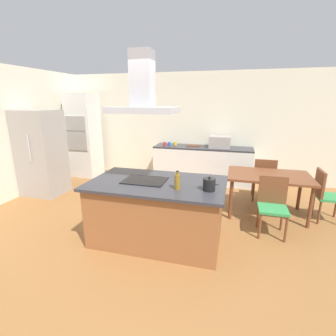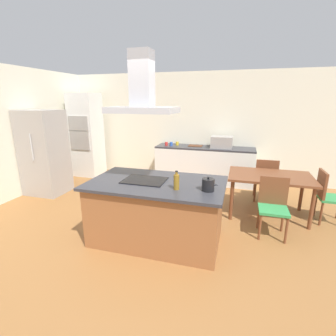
# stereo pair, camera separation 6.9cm
# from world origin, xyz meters

# --- Properties ---
(ground) EXTENTS (16.00, 16.00, 0.00)m
(ground) POSITION_xyz_m (0.00, 1.50, 0.00)
(ground) COLOR #936033
(wall_back) EXTENTS (7.20, 0.10, 2.70)m
(wall_back) POSITION_xyz_m (0.00, 3.25, 1.35)
(wall_back) COLOR silver
(wall_back) RESTS_ON ground
(wall_left) EXTENTS (0.10, 8.80, 2.70)m
(wall_left) POSITION_xyz_m (-3.45, 1.00, 1.35)
(wall_left) COLOR silver
(wall_left) RESTS_ON ground
(kitchen_island) EXTENTS (1.91, 1.13, 0.90)m
(kitchen_island) POSITION_xyz_m (0.00, 0.00, 0.45)
(kitchen_island) COLOR #995B33
(kitchen_island) RESTS_ON ground
(cooktop) EXTENTS (0.60, 0.44, 0.01)m
(cooktop) POSITION_xyz_m (-0.18, 0.00, 0.91)
(cooktop) COLOR black
(cooktop) RESTS_ON kitchen_island
(tea_kettle) EXTENTS (0.21, 0.16, 0.19)m
(tea_kettle) POSITION_xyz_m (0.75, -0.15, 0.98)
(tea_kettle) COLOR black
(tea_kettle) RESTS_ON kitchen_island
(olive_oil_bottle) EXTENTS (0.07, 0.07, 0.25)m
(olive_oil_bottle) POSITION_xyz_m (0.35, -0.22, 1.01)
(olive_oil_bottle) COLOR olive
(olive_oil_bottle) RESTS_ON kitchen_island
(back_counter) EXTENTS (2.41, 0.62, 0.90)m
(back_counter) POSITION_xyz_m (0.27, 2.88, 0.45)
(back_counter) COLOR silver
(back_counter) RESTS_ON ground
(countertop_microwave) EXTENTS (0.50, 0.38, 0.28)m
(countertop_microwave) POSITION_xyz_m (0.68, 2.88, 1.04)
(countertop_microwave) COLOR #9E9993
(countertop_microwave) RESTS_ON back_counter
(coffee_mug_red) EXTENTS (0.08, 0.08, 0.09)m
(coffee_mug_red) POSITION_xyz_m (-0.69, 2.80, 0.95)
(coffee_mug_red) COLOR red
(coffee_mug_red) RESTS_ON back_counter
(coffee_mug_blue) EXTENTS (0.08, 0.08, 0.09)m
(coffee_mug_blue) POSITION_xyz_m (-0.57, 2.82, 0.95)
(coffee_mug_blue) COLOR #2D56B2
(coffee_mug_blue) RESTS_ON back_counter
(coffee_mug_yellow) EXTENTS (0.08, 0.08, 0.09)m
(coffee_mug_yellow) POSITION_xyz_m (-0.44, 2.93, 0.95)
(coffee_mug_yellow) COLOR gold
(coffee_mug_yellow) RESTS_ON back_counter
(cutting_board) EXTENTS (0.34, 0.24, 0.02)m
(cutting_board) POSITION_xyz_m (0.03, 2.93, 0.91)
(cutting_board) COLOR #59331E
(cutting_board) RESTS_ON back_counter
(wall_oven_stack) EXTENTS (0.70, 0.66, 2.20)m
(wall_oven_stack) POSITION_xyz_m (-2.90, 2.65, 1.10)
(wall_oven_stack) COLOR silver
(wall_oven_stack) RESTS_ON ground
(refrigerator) EXTENTS (0.80, 0.73, 1.82)m
(refrigerator) POSITION_xyz_m (-2.98, 1.16, 0.91)
(refrigerator) COLOR #9E9993
(refrigerator) RESTS_ON ground
(dining_table) EXTENTS (1.40, 0.90, 0.75)m
(dining_table) POSITION_xyz_m (1.65, 1.32, 0.67)
(dining_table) COLOR brown
(dining_table) RESTS_ON ground
(chair_facing_back_wall) EXTENTS (0.42, 0.42, 0.89)m
(chair_facing_back_wall) POSITION_xyz_m (1.65, 1.98, 0.51)
(chair_facing_back_wall) COLOR #33934C
(chair_facing_back_wall) RESTS_ON ground
(chair_facing_island) EXTENTS (0.42, 0.42, 0.89)m
(chair_facing_island) POSITION_xyz_m (1.65, 0.65, 0.51)
(chair_facing_island) COLOR #33934C
(chair_facing_island) RESTS_ON ground
(chair_at_right_end) EXTENTS (0.42, 0.42, 0.89)m
(chair_at_right_end) POSITION_xyz_m (2.56, 1.32, 0.51)
(chair_at_right_end) COLOR #33934C
(chair_at_right_end) RESTS_ON ground
(range_hood) EXTENTS (0.90, 0.55, 0.78)m
(range_hood) POSITION_xyz_m (-0.18, 0.00, 2.10)
(range_hood) COLOR #ADADB2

